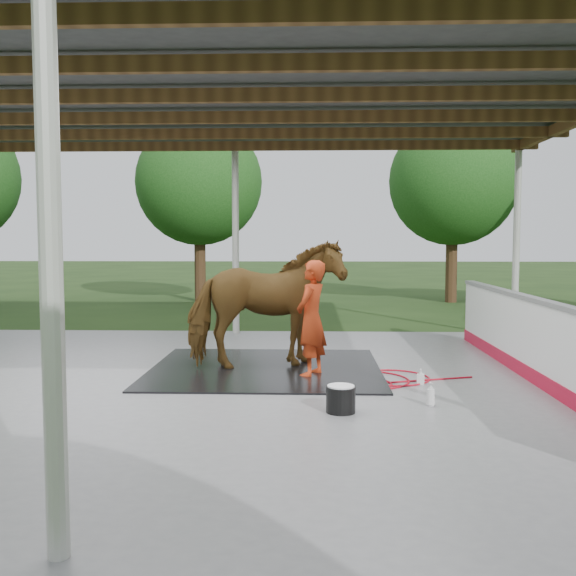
{
  "coord_description": "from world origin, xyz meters",
  "views": [
    {
      "loc": [
        1.53,
        -8.43,
        1.99
      ],
      "look_at": [
        1.2,
        1.0,
        1.27
      ],
      "focal_mm": 40.0,
      "sensor_mm": 36.0,
      "label": 1
    }
  ],
  "objects_px": {
    "dasher_board": "(544,346)",
    "horse": "(266,304)",
    "wash_bucket": "(341,399)",
    "handler": "(311,319)"
  },
  "relations": [
    {
      "from": "dasher_board",
      "to": "horse",
      "type": "relative_size",
      "value": 3.53
    },
    {
      "from": "wash_bucket",
      "to": "handler",
      "type": "bearing_deg",
      "value": 99.73
    },
    {
      "from": "horse",
      "to": "handler",
      "type": "relative_size",
      "value": 1.37
    },
    {
      "from": "dasher_board",
      "to": "wash_bucket",
      "type": "bearing_deg",
      "value": -153.66
    },
    {
      "from": "handler",
      "to": "dasher_board",
      "type": "bearing_deg",
      "value": 103.9
    },
    {
      "from": "dasher_board",
      "to": "handler",
      "type": "xyz_separation_m",
      "value": [
        -3.05,
        0.56,
        0.28
      ]
    },
    {
      "from": "handler",
      "to": "wash_bucket",
      "type": "relative_size",
      "value": 4.97
    },
    {
      "from": "dasher_board",
      "to": "horse",
      "type": "bearing_deg",
      "value": 164.56
    },
    {
      "from": "wash_bucket",
      "to": "horse",
      "type": "bearing_deg",
      "value": 113.01
    },
    {
      "from": "horse",
      "to": "wash_bucket",
      "type": "height_order",
      "value": "horse"
    }
  ]
}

